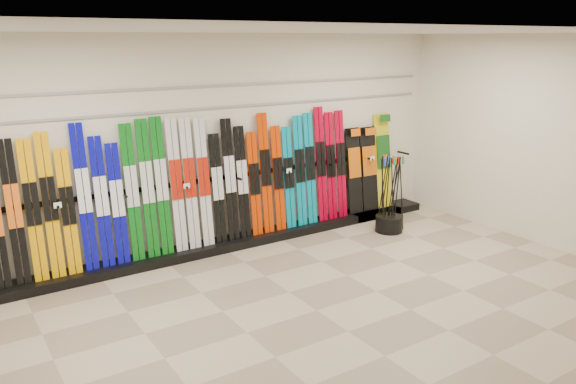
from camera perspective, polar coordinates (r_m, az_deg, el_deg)
floor at (r=6.40m, az=2.92°, el=-11.93°), size 8.00×8.00×0.00m
back_wall at (r=7.97m, az=-7.58°, el=4.89°), size 8.00×0.00×8.00m
right_wall at (r=8.79m, az=24.75°, el=4.59°), size 0.00×5.00×5.00m
ceiling at (r=5.68m, az=3.35°, el=16.04°), size 8.00×8.00×0.00m
ski_rack_base at (r=8.26m, az=-5.15°, el=-5.04°), size 8.00×0.40×0.12m
skis at (r=7.75m, az=-9.84°, el=0.45°), size 5.37×0.23×1.83m
snowboards at (r=9.51m, az=8.33°, el=2.58°), size 0.93×0.24×1.59m
pole_bin at (r=8.94m, az=10.23°, el=-3.18°), size 0.43×0.43×0.25m
ski_poles at (r=8.80m, az=10.31°, el=-0.18°), size 0.47×0.31×1.18m
slatwall_rail_0 at (r=7.88m, az=-7.64°, el=8.45°), size 7.60×0.02×0.03m
slatwall_rail_1 at (r=7.85m, az=-7.72°, el=10.62°), size 7.60×0.02×0.03m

